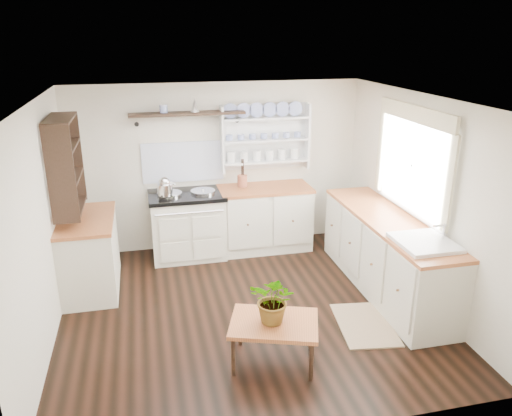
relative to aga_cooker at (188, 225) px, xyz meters
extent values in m
cube|color=black|center=(0.48, -1.57, -0.46)|extent=(4.00, 3.80, 0.01)
cube|color=beige|center=(0.48, 0.33, 0.69)|extent=(4.00, 0.02, 2.30)
cube|color=beige|center=(2.48, -1.57, 0.69)|extent=(0.02, 3.80, 2.30)
cube|color=beige|center=(-1.52, -1.57, 0.69)|extent=(0.02, 3.80, 2.30)
cube|color=white|center=(0.48, -1.57, 1.84)|extent=(4.00, 3.80, 0.01)
cube|color=white|center=(2.44, -1.42, 1.04)|extent=(0.04, 1.40, 1.00)
cube|color=white|center=(2.42, -1.42, 1.04)|extent=(0.02, 1.50, 1.10)
cube|color=beige|center=(2.40, -1.42, 1.62)|extent=(0.04, 1.55, 0.18)
cube|color=silver|center=(0.00, 0.00, -0.03)|extent=(0.96, 0.63, 0.85)
cube|color=black|center=(0.00, 0.00, 0.41)|extent=(1.00, 0.67, 0.05)
cylinder|color=silver|center=(-0.22, 0.00, 0.45)|extent=(0.33, 0.33, 0.03)
cylinder|color=silver|center=(0.22, 0.00, 0.45)|extent=(0.33, 0.33, 0.03)
cylinder|color=silver|center=(0.00, -0.35, 0.29)|extent=(0.87, 0.02, 0.02)
cube|color=beige|center=(1.08, 0.03, -0.02)|extent=(1.25, 0.60, 0.88)
cube|color=brown|center=(1.08, 0.03, 0.42)|extent=(1.27, 0.63, 0.04)
cube|color=beige|center=(2.18, -1.47, -0.02)|extent=(0.60, 2.40, 0.88)
cube|color=brown|center=(2.18, -1.47, 0.42)|extent=(0.62, 2.43, 0.04)
cube|color=white|center=(2.18, -2.22, 0.34)|extent=(0.55, 0.60, 0.28)
cylinder|color=silver|center=(2.38, -2.22, 0.54)|extent=(0.02, 0.02, 0.22)
cube|color=beige|center=(-1.22, -0.67, -0.02)|extent=(0.60, 1.10, 0.88)
cube|color=brown|center=(-1.22, -0.67, 0.42)|extent=(0.62, 1.13, 0.04)
cube|color=white|center=(1.13, 0.31, 1.09)|extent=(1.20, 0.03, 0.90)
cube|color=white|center=(1.13, 0.22, 1.09)|extent=(1.20, 0.22, 0.02)
cylinder|color=navy|center=(1.13, 0.23, 1.36)|extent=(0.20, 0.02, 0.20)
cube|color=black|center=(0.08, 0.20, 1.46)|extent=(1.50, 0.24, 0.04)
cone|color=black|center=(-0.57, 0.27, 1.35)|extent=(0.06, 0.20, 0.06)
cone|color=black|center=(0.73, 0.27, 1.35)|extent=(0.06, 0.20, 0.06)
cube|color=black|center=(-1.36, -0.67, 1.09)|extent=(0.28, 0.80, 1.05)
cylinder|color=#975137|center=(0.78, 0.11, 0.53)|extent=(0.13, 0.13, 0.16)
cube|color=brown|center=(0.53, -2.54, -0.05)|extent=(0.93, 0.79, 0.04)
cylinder|color=black|center=(0.13, -2.65, -0.26)|extent=(0.04, 0.04, 0.39)
cylinder|color=black|center=(0.28, -2.20, -0.26)|extent=(0.04, 0.04, 0.39)
cylinder|color=black|center=(0.78, -2.87, -0.26)|extent=(0.04, 0.04, 0.39)
cylinder|color=black|center=(0.93, -2.43, -0.26)|extent=(0.04, 0.04, 0.39)
imported|color=#3F7233|center=(0.53, -2.54, 0.20)|extent=(0.54, 0.53, 0.46)
cube|color=olive|center=(1.62, -2.16, -0.45)|extent=(0.66, 0.92, 0.02)
camera|label=1|loc=(-0.51, -6.33, 2.47)|focal=35.00mm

